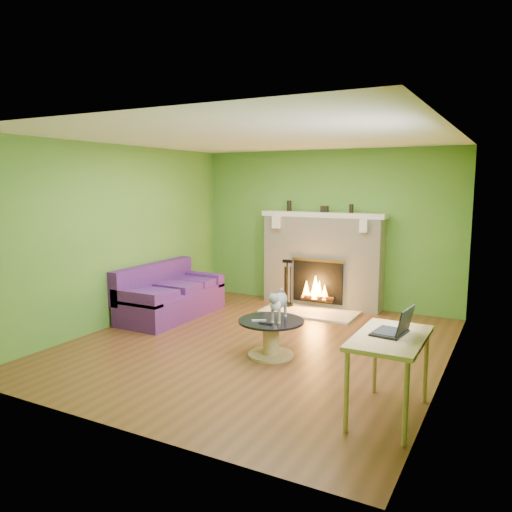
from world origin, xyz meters
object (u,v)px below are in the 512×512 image
Objects in this scene: coffee_table at (271,335)px; cat at (279,304)px; desk at (390,346)px; sofa at (169,296)px.

coffee_table is 0.39m from cat.
coffee_table is 1.89m from desk.
cat reaches higher than sofa.
desk is at bearing -42.75° from cat.
coffee_table is at bearing 150.55° from desk.
desk is 1.80m from cat.
sofa is 2.92× the size of cat.
cat is (2.28, -0.83, 0.32)m from sofa.
cat is at bearing -20.01° from sofa.
desk is at bearing -25.15° from sofa.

